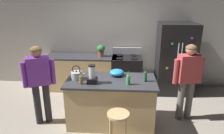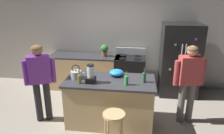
% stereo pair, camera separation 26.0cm
% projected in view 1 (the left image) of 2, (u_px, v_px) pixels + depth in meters
% --- Properties ---
extents(ground_plane, '(14.00, 14.00, 0.00)m').
position_uv_depth(ground_plane, '(111.00, 122.00, 4.18)').
color(ground_plane, '#9E9384').
extents(back_wall, '(8.00, 0.10, 2.70)m').
position_uv_depth(back_wall, '(116.00, 37.00, 5.57)').
color(back_wall, '#BCB7AD').
rests_on(back_wall, ground_plane).
extents(kitchen_island, '(1.67, 0.83, 0.91)m').
position_uv_depth(kitchen_island, '(111.00, 101.00, 4.03)').
color(kitchen_island, tan).
rests_on(kitchen_island, ground_plane).
extents(back_counter_run, '(2.00, 0.64, 0.91)m').
position_uv_depth(back_counter_run, '(85.00, 72.00, 5.53)').
color(back_counter_run, tan).
rests_on(back_counter_run, ground_plane).
extents(refrigerator, '(0.90, 0.73, 1.78)m').
position_uv_depth(refrigerator, '(175.00, 59.00, 5.21)').
color(refrigerator, black).
rests_on(refrigerator, ground_plane).
extents(stove_range, '(0.76, 0.65, 1.09)m').
position_uv_depth(stove_range, '(127.00, 73.00, 5.44)').
color(stove_range, black).
rests_on(stove_range, ground_plane).
extents(person_by_island_left, '(0.58, 0.36, 1.55)m').
position_uv_depth(person_by_island_left, '(39.00, 78.00, 3.87)').
color(person_by_island_left, '#26262B').
rests_on(person_by_island_left, ground_plane).
extents(person_by_sink_right, '(0.60, 0.29, 1.55)m').
position_uv_depth(person_by_sink_right, '(188.00, 76.00, 3.99)').
color(person_by_sink_right, '#66605B').
rests_on(person_by_sink_right, ground_plane).
extents(bar_stool, '(0.36, 0.36, 0.64)m').
position_uv_depth(bar_stool, '(118.00, 121.00, 3.34)').
color(bar_stool, tan).
rests_on(bar_stool, ground_plane).
extents(potted_plant, '(0.20, 0.20, 0.30)m').
position_uv_depth(potted_plant, '(101.00, 50.00, 5.30)').
color(potted_plant, brown).
rests_on(potted_plant, back_counter_run).
extents(blender_appliance, '(0.17, 0.17, 0.34)m').
position_uv_depth(blender_appliance, '(92.00, 76.00, 3.69)').
color(blender_appliance, black).
rests_on(blender_appliance, kitchen_island).
extents(bottle_olive_oil, '(0.07, 0.07, 0.28)m').
position_uv_depth(bottle_olive_oil, '(145.00, 76.00, 3.78)').
color(bottle_olive_oil, '#2D6638').
rests_on(bottle_olive_oil, kitchen_island).
extents(bottle_soda, '(0.07, 0.07, 0.26)m').
position_uv_depth(bottle_soda, '(128.00, 80.00, 3.65)').
color(bottle_soda, '#3FB259').
rests_on(bottle_soda, kitchen_island).
extents(bottle_vinegar, '(0.06, 0.06, 0.24)m').
position_uv_depth(bottle_vinegar, '(81.00, 80.00, 3.67)').
color(bottle_vinegar, olive).
rests_on(bottle_vinegar, kitchen_island).
extents(mixing_bowl, '(0.28, 0.28, 0.13)m').
position_uv_depth(mixing_bowl, '(117.00, 73.00, 4.06)').
color(mixing_bowl, '#268CD8').
rests_on(mixing_bowl, kitchen_island).
extents(tea_kettle, '(0.28, 0.20, 0.27)m').
position_uv_depth(tea_kettle, '(77.00, 75.00, 3.90)').
color(tea_kettle, '#B7BABF').
rests_on(tea_kettle, kitchen_island).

